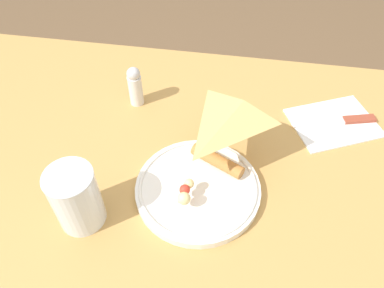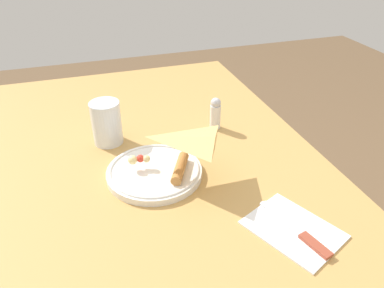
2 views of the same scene
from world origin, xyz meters
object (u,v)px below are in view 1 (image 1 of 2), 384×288
Objects in this scene: butter_knife at (338,121)px; plate_pizza at (197,188)px; dining_table at (159,212)px; milk_glass at (77,200)px; napkin_folded at (333,123)px; salt_shaker at (135,86)px.

plate_pizza is at bearing 24.80° from butter_knife.
milk_glass reaches higher than dining_table.
napkin_folded reaches higher than dining_table.
plate_pizza is 1.91× the size of milk_glass.
napkin_folded is 1.18× the size of butter_knife.
butter_knife is (-0.45, -0.30, -0.05)m from milk_glass.
napkin_folded is (-0.44, -0.30, -0.05)m from milk_glass.
salt_shaker is (0.43, 0.00, 0.04)m from butter_knife.
salt_shaker is at bearing -52.35° from plate_pizza.
butter_knife is 1.92× the size of salt_shaker.
napkin_folded is at bearing -145.75° from milk_glass.
plate_pizza is at bearing -156.21° from milk_glass.
milk_glass is 0.54m from butter_knife.
plate_pizza is 0.20m from milk_glass.
butter_knife is at bearing -140.17° from plate_pizza.
milk_glass reaches higher than butter_knife.
plate_pizza reaches higher than napkin_folded.
salt_shaker is at bearing 0.24° from napkin_folded.
salt_shaker reaches higher than plate_pizza.
dining_table is 0.21m from milk_glass.
plate_pizza is (-0.08, 0.01, 0.12)m from dining_table.
plate_pizza is at bearing 40.43° from napkin_folded.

